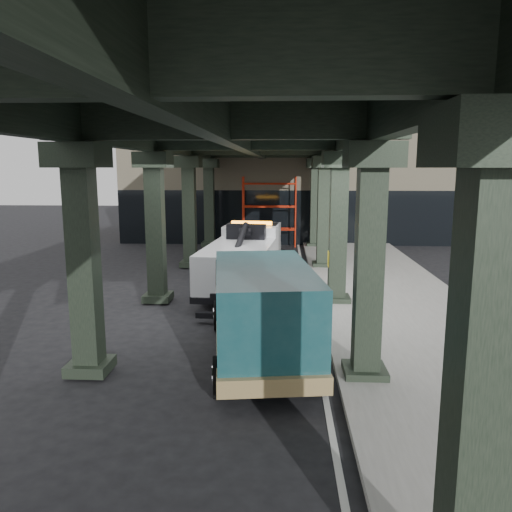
% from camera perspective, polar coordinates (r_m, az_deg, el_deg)
% --- Properties ---
extents(ground, '(90.00, 90.00, 0.00)m').
position_cam_1_polar(ground, '(14.91, -0.17, -7.51)').
color(ground, black).
rests_on(ground, ground).
extents(sidewalk, '(5.00, 40.00, 0.15)m').
position_cam_1_polar(sidewalk, '(17.18, 15.46, -5.24)').
color(sidewalk, gray).
rests_on(sidewalk, ground).
extents(lane_stripe, '(0.12, 38.00, 0.01)m').
position_cam_1_polar(lane_stripe, '(16.82, 6.05, -5.49)').
color(lane_stripe, silver).
rests_on(lane_stripe, ground).
extents(viaduct, '(7.40, 32.00, 6.40)m').
position_cam_1_polar(viaduct, '(16.26, -1.20, 13.45)').
color(viaduct, black).
rests_on(viaduct, ground).
extents(building, '(22.00, 10.00, 8.00)m').
position_cam_1_polar(building, '(34.21, 5.22, 9.18)').
color(building, '#C6B793').
rests_on(building, ground).
extents(scaffolding, '(3.08, 0.88, 4.00)m').
position_cam_1_polar(scaffolding, '(28.94, 1.54, 5.32)').
color(scaffolding, red).
rests_on(scaffolding, ground).
extents(tow_truck, '(2.77, 7.79, 2.50)m').
position_cam_1_polar(tow_truck, '(18.64, -1.25, -0.07)').
color(tow_truck, black).
rests_on(tow_truck, ground).
extents(towed_van, '(2.93, 5.95, 2.32)m').
position_cam_1_polar(towed_van, '(11.65, 0.69, -6.15)').
color(towed_van, '#133F45').
rests_on(towed_van, ground).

